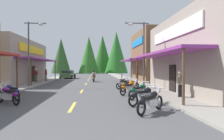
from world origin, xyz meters
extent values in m
cube|color=#4C4C4F|center=(0.00, 23.59, -0.05)|extent=(9.65, 77.18, 0.10)
cube|color=#9E9991|center=(-5.84, 23.59, 0.06)|extent=(2.03, 77.18, 0.12)
cube|color=gray|center=(5.84, 23.59, 0.06)|extent=(2.03, 77.18, 0.12)
cube|color=#E0C64C|center=(0.00, 7.60, 0.01)|extent=(0.16, 2.40, 0.01)
cube|color=#E0C64C|center=(0.00, 13.62, 0.01)|extent=(0.16, 2.40, 0.01)
cube|color=#E0C64C|center=(0.00, 20.37, 0.01)|extent=(0.16, 2.40, 0.01)
cube|color=#E0C64C|center=(0.00, 27.21, 0.01)|extent=(0.16, 2.40, 0.01)
cube|color=#E0C64C|center=(0.00, 32.44, 0.01)|extent=(0.16, 2.40, 0.01)
cube|color=#E0C64C|center=(0.00, 38.80, 0.01)|extent=(0.16, 2.40, 0.01)
cube|color=#E0C64C|center=(0.00, 44.61, 0.01)|extent=(0.16, 2.40, 0.01)
cube|color=#E0C64C|center=(0.00, 50.23, 0.01)|extent=(0.16, 2.40, 0.01)
cylinder|color=brown|center=(-5.25, 14.37, 1.41)|extent=(0.14, 0.14, 2.82)
cube|color=gray|center=(-10.76, 23.28, 2.65)|extent=(7.82, 12.82, 5.29)
cube|color=#8C338C|center=(-5.95, 23.28, 2.90)|extent=(1.80, 11.53, 0.16)
cylinder|color=brown|center=(-5.25, 17.72, 1.41)|extent=(0.14, 0.14, 2.82)
cylinder|color=brown|center=(-5.25, 28.85, 1.41)|extent=(0.14, 0.14, 2.82)
cube|color=yellow|center=(-6.79, 23.28, 4.13)|extent=(0.10, 8.97, 0.90)
cube|color=black|center=(-6.81, 23.28, 1.05)|extent=(0.08, 1.10, 2.10)
cube|color=gray|center=(10.18, 12.02, 2.89)|extent=(6.65, 11.62, 5.79)
cube|color=#8C338C|center=(5.95, 12.02, 2.90)|extent=(1.80, 10.46, 0.16)
cylinder|color=brown|center=(5.25, 6.99, 1.41)|extent=(0.14, 0.14, 2.82)
cylinder|color=brown|center=(5.25, 17.05, 1.41)|extent=(0.14, 0.14, 2.82)
cube|color=white|center=(6.79, 12.02, 4.51)|extent=(0.10, 8.13, 0.90)
cube|color=black|center=(6.81, 12.02, 1.05)|extent=(0.08, 1.10, 2.10)
cube|color=brown|center=(10.31, 24.13, 3.40)|extent=(6.91, 9.22, 6.81)
cube|color=#8C338C|center=(5.95, 24.13, 2.90)|extent=(1.80, 8.29, 0.16)
cylinder|color=brown|center=(5.25, 20.18, 1.41)|extent=(0.14, 0.14, 2.82)
cylinder|color=brown|center=(5.25, 28.08, 1.41)|extent=(0.14, 0.14, 2.82)
cube|color=#197FCC|center=(6.79, 24.13, 5.31)|extent=(0.10, 6.45, 0.90)
cube|color=black|center=(6.81, 24.13, 1.05)|extent=(0.08, 1.10, 2.10)
cylinder|color=#474C51|center=(-5.23, 16.96, 3.11)|extent=(0.14, 0.14, 6.21)
cylinder|color=#474C51|center=(-4.60, 16.96, 6.11)|extent=(2.05, 0.10, 0.10)
ellipsoid|color=silver|center=(-4.08, 16.96, 6.01)|extent=(0.50, 0.30, 0.24)
cylinder|color=#474C51|center=(5.23, 14.25, 2.88)|extent=(0.14, 0.14, 5.76)
cylinder|color=#474C51|center=(4.60, 14.25, 5.66)|extent=(2.05, 0.10, 0.10)
ellipsoid|color=silver|center=(4.08, 14.25, 5.56)|extent=(0.50, 0.30, 0.24)
torus|color=black|center=(3.97, 6.70, 0.32)|extent=(0.53, 0.52, 0.64)
torus|color=black|center=(2.90, 5.65, 0.32)|extent=(0.53, 0.52, 0.64)
cube|color=silver|center=(3.43, 6.18, 0.40)|extent=(0.69, 0.69, 0.32)
ellipsoid|color=black|center=(3.58, 6.32, 0.72)|extent=(0.62, 0.62, 0.28)
cube|color=black|center=(3.26, 6.00, 0.68)|extent=(0.62, 0.62, 0.12)
ellipsoid|color=black|center=(2.94, 5.68, 0.55)|extent=(0.48, 0.48, 0.24)
cylinder|color=silver|center=(3.87, 6.61, 0.65)|extent=(0.31, 0.30, 0.71)
cylinder|color=silver|center=(3.79, 6.53, 1.02)|extent=(0.45, 0.45, 0.04)
sphere|color=white|center=(3.99, 6.72, 0.85)|extent=(0.16, 0.16, 0.16)
torus|color=black|center=(4.21, 8.14, 0.32)|extent=(0.60, 0.41, 0.64)
torus|color=black|center=(2.92, 7.37, 0.32)|extent=(0.60, 0.41, 0.64)
cube|color=silver|center=(3.57, 7.75, 0.40)|extent=(0.74, 0.60, 0.32)
ellipsoid|color=black|center=(3.74, 7.86, 0.72)|extent=(0.64, 0.56, 0.28)
cube|color=black|center=(3.35, 7.62, 0.68)|extent=(0.66, 0.55, 0.12)
ellipsoid|color=black|center=(2.97, 7.39, 0.55)|extent=(0.50, 0.43, 0.24)
cylinder|color=silver|center=(4.10, 8.07, 0.65)|extent=(0.35, 0.24, 0.71)
cylinder|color=silver|center=(4.00, 8.01, 1.02)|extent=(0.34, 0.54, 0.04)
sphere|color=white|center=(4.24, 8.15, 0.85)|extent=(0.16, 0.16, 0.16)
torus|color=black|center=(4.42, 10.14, 0.32)|extent=(0.57, 0.47, 0.64)
torus|color=black|center=(3.24, 9.22, 0.32)|extent=(0.57, 0.47, 0.64)
cube|color=silver|center=(3.83, 9.68, 0.40)|extent=(0.72, 0.65, 0.32)
ellipsoid|color=#0C5933|center=(3.99, 9.81, 0.72)|extent=(0.64, 0.60, 0.28)
cube|color=black|center=(3.63, 9.53, 0.68)|extent=(0.65, 0.59, 0.12)
ellipsoid|color=#0C5933|center=(3.27, 9.25, 0.55)|extent=(0.49, 0.46, 0.24)
cylinder|color=silver|center=(4.32, 10.06, 0.65)|extent=(0.33, 0.28, 0.71)
cylinder|color=silver|center=(4.22, 9.99, 1.02)|extent=(0.40, 0.50, 0.04)
sphere|color=white|center=(4.44, 10.16, 0.85)|extent=(0.16, 0.16, 0.16)
torus|color=black|center=(4.06, 12.03, 0.32)|extent=(0.54, 0.51, 0.64)
torus|color=black|center=(2.96, 11.01, 0.32)|extent=(0.54, 0.51, 0.64)
cube|color=silver|center=(3.51, 11.52, 0.40)|extent=(0.70, 0.68, 0.32)
ellipsoid|color=#BF660C|center=(3.65, 11.66, 0.72)|extent=(0.63, 0.61, 0.28)
cube|color=black|center=(3.32, 11.35, 0.68)|extent=(0.63, 0.61, 0.12)
ellipsoid|color=#BF660C|center=(2.99, 11.05, 0.55)|extent=(0.49, 0.47, 0.24)
cylinder|color=silver|center=(3.96, 11.94, 0.65)|extent=(0.31, 0.30, 0.71)
cylinder|color=silver|center=(3.88, 11.86, 1.02)|extent=(0.44, 0.47, 0.04)
sphere|color=white|center=(4.08, 12.05, 0.85)|extent=(0.16, 0.16, 0.16)
torus|color=black|center=(4.48, 13.72, 0.32)|extent=(0.59, 0.44, 0.64)
torus|color=black|center=(3.23, 12.89, 0.32)|extent=(0.59, 0.44, 0.64)
cube|color=silver|center=(3.86, 13.31, 0.40)|extent=(0.74, 0.62, 0.32)
ellipsoid|color=#BF660C|center=(4.03, 13.42, 0.72)|extent=(0.64, 0.58, 0.28)
cube|color=black|center=(3.65, 13.17, 0.68)|extent=(0.66, 0.56, 0.12)
ellipsoid|color=#BF660C|center=(3.27, 12.92, 0.55)|extent=(0.50, 0.44, 0.24)
cylinder|color=silver|center=(4.38, 13.65, 0.65)|extent=(0.34, 0.25, 0.71)
cylinder|color=silver|center=(4.28, 13.58, 1.02)|extent=(0.36, 0.52, 0.04)
sphere|color=white|center=(4.51, 13.74, 0.85)|extent=(0.16, 0.16, 0.16)
torus|color=black|center=(4.37, 15.46, 0.32)|extent=(0.59, 0.44, 0.64)
torus|color=black|center=(3.12, 14.62, 0.32)|extent=(0.59, 0.44, 0.64)
cube|color=silver|center=(3.74, 15.04, 0.40)|extent=(0.74, 0.62, 0.32)
ellipsoid|color=#99999E|center=(3.91, 15.15, 0.72)|extent=(0.64, 0.58, 0.28)
cube|color=black|center=(3.54, 14.90, 0.68)|extent=(0.65, 0.57, 0.12)
ellipsoid|color=#99999E|center=(3.16, 14.65, 0.55)|extent=(0.50, 0.44, 0.24)
cylinder|color=silver|center=(4.26, 15.39, 0.65)|extent=(0.34, 0.26, 0.71)
cylinder|color=silver|center=(4.16, 15.32, 1.02)|extent=(0.37, 0.52, 0.04)
sphere|color=white|center=(4.39, 15.48, 0.85)|extent=(0.16, 0.16, 0.16)
torus|color=black|center=(4.31, 17.55, 0.32)|extent=(0.46, 0.57, 0.64)
torus|color=black|center=(3.41, 16.35, 0.32)|extent=(0.46, 0.57, 0.64)
cube|color=silver|center=(3.86, 16.95, 0.40)|extent=(0.64, 0.73, 0.32)
ellipsoid|color=#99999E|center=(3.98, 17.11, 0.72)|extent=(0.59, 0.64, 0.28)
cube|color=black|center=(3.71, 16.75, 0.68)|extent=(0.58, 0.65, 0.12)
ellipsoid|color=#99999E|center=(3.44, 16.39, 0.55)|extent=(0.46, 0.50, 0.24)
cylinder|color=silver|center=(4.23, 17.45, 0.65)|extent=(0.27, 0.33, 0.71)
cylinder|color=silver|center=(4.16, 17.35, 1.02)|extent=(0.50, 0.39, 0.04)
sphere|color=white|center=(4.33, 17.58, 0.85)|extent=(0.16, 0.16, 0.16)
torus|color=black|center=(-4.05, 9.13, 0.32)|extent=(0.57, 0.47, 0.64)
torus|color=black|center=(-2.87, 8.21, 0.32)|extent=(0.57, 0.47, 0.64)
cube|color=silver|center=(-3.46, 8.67, 0.40)|extent=(0.72, 0.65, 0.32)
ellipsoid|color=#721972|center=(-3.62, 8.79, 0.72)|extent=(0.64, 0.60, 0.28)
cube|color=black|center=(-3.26, 8.52, 0.68)|extent=(0.65, 0.59, 0.12)
ellipsoid|color=#721972|center=(-2.91, 8.24, 0.55)|extent=(0.49, 0.46, 0.24)
cylinder|color=silver|center=(-3.95, 9.05, 0.65)|extent=(0.33, 0.28, 0.71)
cylinder|color=silver|center=(-3.86, 8.98, 1.02)|extent=(0.40, 0.50, 0.04)
sphere|color=white|center=(-4.08, 9.15, 0.85)|extent=(0.16, 0.16, 0.16)
torus|color=black|center=(-4.43, 10.49, 0.32)|extent=(0.54, 0.51, 0.64)
torus|color=black|center=(-3.33, 9.47, 0.32)|extent=(0.54, 0.51, 0.64)
cube|color=silver|center=(-3.88, 9.98, 0.40)|extent=(0.70, 0.68, 0.32)
ellipsoid|color=navy|center=(-4.03, 10.12, 0.72)|extent=(0.63, 0.62, 0.28)
cube|color=black|center=(-3.70, 9.81, 0.68)|extent=(0.63, 0.61, 0.12)
ellipsoid|color=navy|center=(-3.37, 9.51, 0.55)|extent=(0.49, 0.47, 0.24)
cylinder|color=silver|center=(-4.34, 10.40, 0.65)|extent=(0.31, 0.30, 0.71)
cylinder|color=silver|center=(-4.25, 10.32, 1.02)|extent=(0.44, 0.47, 0.04)
sphere|color=white|center=(-4.45, 10.51, 0.85)|extent=(0.16, 0.16, 0.16)
torus|color=black|center=(0.93, 24.24, 0.32)|extent=(0.15, 0.65, 0.64)
torus|color=black|center=(0.82, 22.74, 0.32)|extent=(0.15, 0.65, 0.64)
cube|color=silver|center=(0.87, 23.49, 0.40)|extent=(0.33, 0.72, 0.32)
ellipsoid|color=#BF660C|center=(0.89, 23.69, 0.72)|extent=(0.36, 0.58, 0.28)
cube|color=black|center=(0.86, 23.24, 0.68)|extent=(0.32, 0.62, 0.12)
ellipsoid|color=#BF660C|center=(0.82, 22.79, 0.55)|extent=(0.27, 0.46, 0.24)
cylinder|color=silver|center=(0.92, 24.11, 0.65)|extent=(0.09, 0.37, 0.71)
cylinder|color=silver|center=(0.91, 23.99, 1.02)|extent=(0.60, 0.08, 0.04)
sphere|color=white|center=(0.93, 24.27, 0.85)|extent=(0.16, 0.16, 0.16)
ellipsoid|color=#726659|center=(0.86, 23.34, 1.05)|extent=(0.41, 0.41, 0.64)
sphere|color=black|center=(0.87, 23.39, 1.45)|extent=(0.24, 0.24, 0.24)
cylinder|color=#726659|center=(0.72, 23.52, 0.70)|extent=(0.17, 0.43, 0.24)
cylinder|color=#726659|center=(0.68, 23.65, 1.05)|extent=(0.14, 0.51, 0.40)
cylinder|color=#726659|center=(1.04, 23.50, 0.70)|extent=(0.17, 0.43, 0.24)
cylinder|color=#726659|center=(1.09, 23.62, 1.05)|extent=(0.14, 0.51, 0.40)
cylinder|color=black|center=(6.13, 9.37, 0.43)|extent=(0.14, 0.14, 0.86)
cylinder|color=black|center=(6.29, 9.46, 0.43)|extent=(0.14, 0.14, 0.86)
ellipsoid|color=#726659|center=(6.21, 9.41, 1.16)|extent=(0.44, 0.41, 0.61)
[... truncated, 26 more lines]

